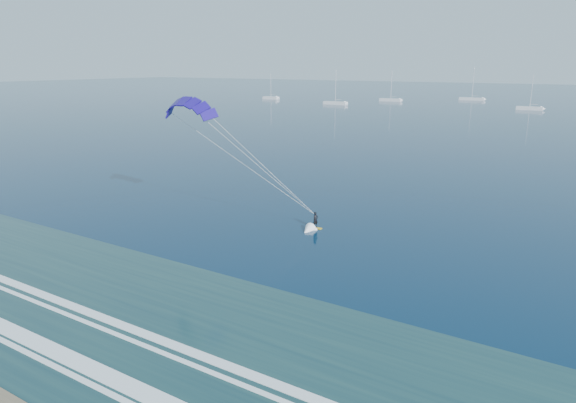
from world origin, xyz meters
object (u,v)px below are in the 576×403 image
(sailboat_0, at_px, (335,103))
(sailboat_7, at_px, (271,98))
(sailboat_3, at_px, (530,108))
(kitesurfer_rig, at_px, (250,159))
(sailboat_2, at_px, (472,99))
(sailboat_1, at_px, (391,100))

(sailboat_0, bearing_deg, sailboat_7, 161.91)
(sailboat_3, bearing_deg, sailboat_0, -168.50)
(sailboat_0, xyz_separation_m, sailboat_3, (68.48, 13.93, -0.01))
(sailboat_3, distance_m, sailboat_7, 107.73)
(kitesurfer_rig, relative_size, sailboat_7, 1.32)
(sailboat_0, distance_m, sailboat_7, 41.28)
(kitesurfer_rig, xyz_separation_m, sailboat_0, (-64.88, 145.04, -6.21))
(sailboat_0, bearing_deg, sailboat_2, 53.53)
(sailboat_3, bearing_deg, kitesurfer_rig, -91.30)
(kitesurfer_rig, relative_size, sailboat_3, 1.25)
(sailboat_1, distance_m, sailboat_2, 37.52)
(sailboat_1, xyz_separation_m, sailboat_7, (-51.13, -15.82, -0.01))
(kitesurfer_rig, xyz_separation_m, sailboat_1, (-52.99, 173.67, -6.22))
(kitesurfer_rig, xyz_separation_m, sailboat_7, (-104.12, 157.85, -6.22))
(sailboat_0, relative_size, sailboat_7, 1.18)
(sailboat_1, height_order, sailboat_2, sailboat_2)
(sailboat_7, bearing_deg, sailboat_0, -18.09)
(sailboat_0, xyz_separation_m, sailboat_7, (-39.24, 12.82, -0.01))
(sailboat_1, relative_size, sailboat_2, 0.91)
(sailboat_2, bearing_deg, sailboat_1, -137.93)
(sailboat_1, xyz_separation_m, sailboat_2, (27.86, 25.14, 0.01))
(kitesurfer_rig, distance_m, sailboat_7, 189.20)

